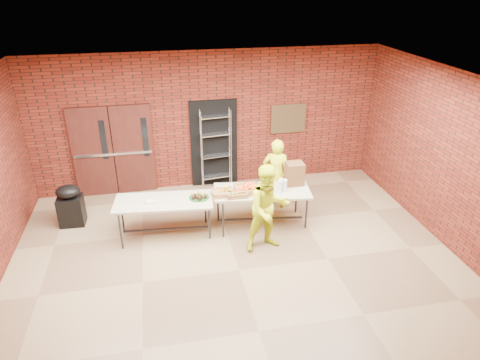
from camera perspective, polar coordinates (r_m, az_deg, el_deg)
name	(u,v)px	position (r m, az deg, el deg)	size (l,w,h in m)	color
room	(239,189)	(6.78, -0.15, -1.21)	(8.08, 7.08, 3.28)	brown
double_doors	(114,151)	(10.09, -16.50, 3.72)	(1.78, 0.12, 2.10)	#401B12
dark_doorway	(214,144)	(10.14, -3.49, 4.88)	(1.10, 0.06, 2.10)	black
bronze_plaque	(288,119)	(10.35, 6.45, 8.14)	(0.85, 0.04, 0.70)	#42311A
wire_rack	(216,149)	(10.05, -3.21, 4.12)	(0.70, 0.23, 1.92)	silver
table_left	(164,204)	(8.33, -10.13, -3.12)	(1.93, 0.96, 0.77)	tan
table_right	(262,193)	(8.55, 2.95, -1.78)	(1.99, 1.04, 0.78)	tan
basket_bananas	(222,192)	(8.32, -2.35, -1.67)	(0.41, 0.32, 0.13)	#A77C43
basket_oranges	(248,189)	(8.42, 1.06, -1.19)	(0.50, 0.39, 0.16)	#A77C43
basket_apples	(237,193)	(8.28, -0.45, -1.78)	(0.41, 0.32, 0.13)	#A77C43
muffin_tray	(199,196)	(8.29, -5.50, -2.11)	(0.38, 0.38, 0.10)	#134917
napkin_box	(150,202)	(8.24, -11.89, -2.89)	(0.16, 0.11, 0.05)	silver
coffee_dispenser	(294,174)	(8.74, 7.26, 0.86)	(0.35, 0.32, 0.46)	brown
cup_stack_front	(280,187)	(8.41, 5.36, -0.88)	(0.09, 0.09, 0.26)	silver
cup_stack_mid	(285,186)	(8.45, 6.00, -0.75)	(0.09, 0.09, 0.26)	silver
cup_stack_back	(281,184)	(8.54, 5.47, -0.53)	(0.08, 0.08, 0.24)	silver
covered_grill	(70,205)	(9.35, -21.67, -3.11)	(0.50, 0.42, 0.88)	black
volunteer_woman	(276,174)	(9.21, 4.81, 0.82)	(0.58, 0.38, 1.58)	#D0DE18
volunteer_man	(268,208)	(7.78, 3.82, -3.79)	(0.82, 0.64, 1.69)	#D0DE18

